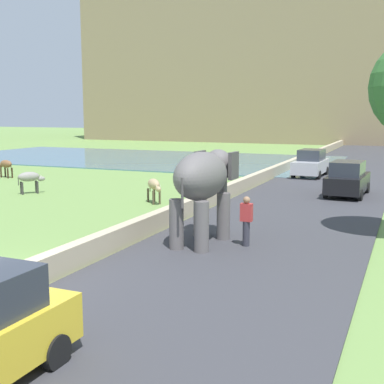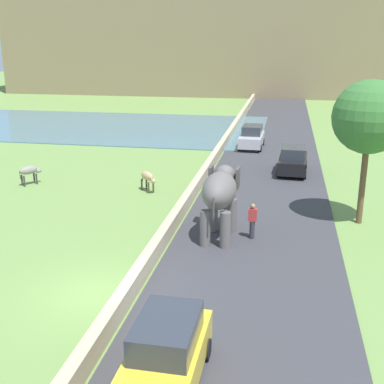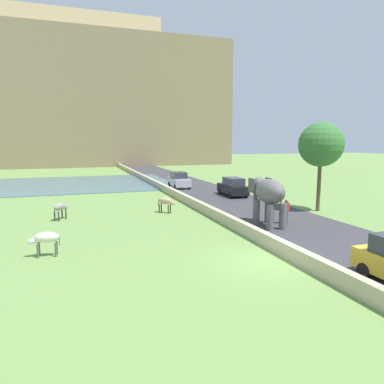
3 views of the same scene
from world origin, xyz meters
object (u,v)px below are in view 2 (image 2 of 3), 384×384
object	(u,v)px
person_beside_elephant	(252,221)
car_silver	(252,137)
car_yellow	(166,355)
cow_grey	(29,171)
elephant	(220,193)
car_black	(293,160)
cow_tan	(148,177)

from	to	relation	value
person_beside_elephant	car_silver	xyz separation A→B (m)	(-1.40, 18.83, 0.03)
car_yellow	cow_grey	distance (m)	20.03
elephant	person_beside_elephant	xyz separation A→B (m)	(1.39, 0.08, -1.16)
car_yellow	car_black	size ratio (longest dim) A/B	0.99
cow_tan	elephant	bearing A→B (deg)	-51.15
cow_tan	car_yellow	bearing A→B (deg)	-72.86
elephant	person_beside_elephant	distance (m)	1.82
cow_tan	car_black	bearing A→B (deg)	34.27
car_black	cow_grey	bearing A→B (deg)	-160.35
person_beside_elephant	car_black	world-z (taller)	car_black
elephant	cow_tan	bearing A→B (deg)	128.85
person_beside_elephant	cow_grey	world-z (taller)	person_beside_elephant
car_silver	cow_grey	distance (m)	17.64
elephant	car_silver	world-z (taller)	elephant
car_black	cow_tan	distance (m)	9.74
person_beside_elephant	car_black	distance (m)	11.63
person_beside_elephant	cow_grey	distance (m)	14.83
person_beside_elephant	car_yellow	xyz separation A→B (m)	(-1.40, -9.89, 0.03)
car_black	cow_tan	xyz separation A→B (m)	(-8.05, -5.48, -0.06)
elephant	cow_grey	distance (m)	13.66
car_black	cow_tan	world-z (taller)	car_black
car_black	cow_grey	distance (m)	16.23
car_silver	car_black	distance (m)	7.98
elephant	car_yellow	bearing A→B (deg)	-90.04
cow_tan	person_beside_elephant	bearing A→B (deg)	-43.64
car_yellow	elephant	bearing A→B (deg)	89.96
car_silver	cow_tan	distance (m)	13.73
elephant	cow_grey	size ratio (longest dim) A/B	2.64
car_yellow	cow_grey	xyz separation A→B (m)	(-12.14, 15.93, -0.06)
cow_tan	cow_grey	size ratio (longest dim) A/B	0.93
car_yellow	cow_grey	bearing A→B (deg)	127.32
person_beside_elephant	car_silver	distance (m)	18.89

